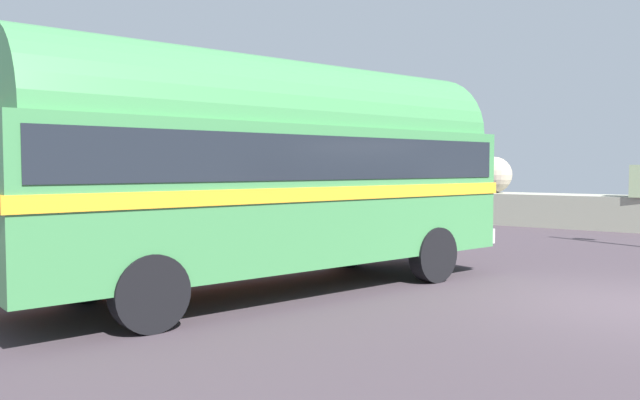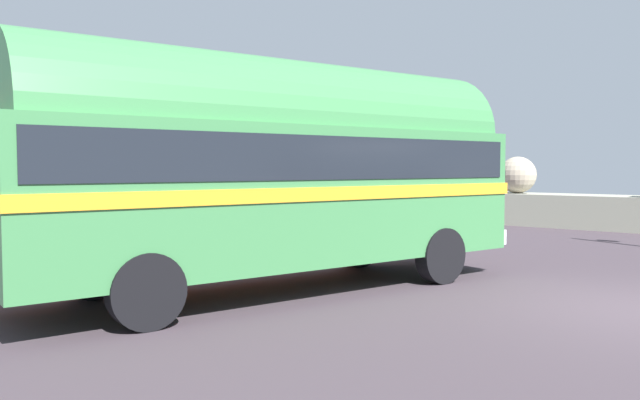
% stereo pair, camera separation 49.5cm
% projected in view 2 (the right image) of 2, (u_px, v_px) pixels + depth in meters
% --- Properties ---
extents(vintage_coach, '(4.42, 8.91, 3.70)m').
position_uv_depth(vintage_coach, '(278.00, 165.00, 10.00)').
color(vintage_coach, black).
rests_on(vintage_coach, ground).
extents(second_coach, '(4.61, 8.91, 3.70)m').
position_uv_depth(second_coach, '(136.00, 165.00, 14.01)').
color(second_coach, black).
rests_on(second_coach, ground).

